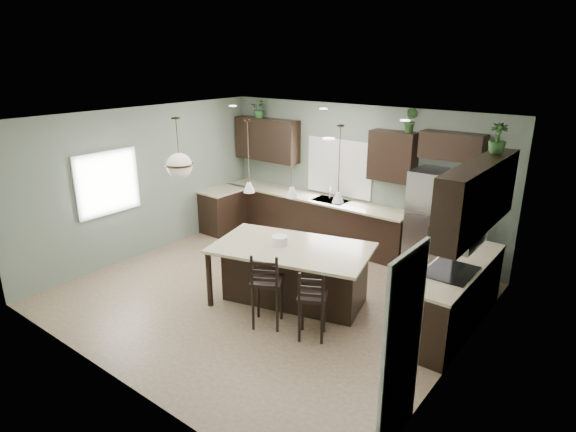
{
  "coord_description": "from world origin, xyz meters",
  "views": [
    {
      "loc": [
        4.52,
        -5.33,
        3.68
      ],
      "look_at": [
        0.1,
        0.4,
        1.25
      ],
      "focal_mm": 30.0,
      "sensor_mm": 36.0,
      "label": 1
    }
  ],
  "objects_px": {
    "bar_stool_right": "(312,303)",
    "plant_back_left": "(260,109)",
    "kitchen_island": "(292,275)",
    "refrigerator": "(437,223)",
    "serving_dish": "(280,241)",
    "bar_stool_center": "(267,289)"
  },
  "relations": [
    {
      "from": "bar_stool_right",
      "to": "plant_back_left",
      "type": "xyz_separation_m",
      "value": [
        -3.59,
        3.14,
        2.08
      ]
    },
    {
      "from": "kitchen_island",
      "to": "bar_stool_right",
      "type": "xyz_separation_m",
      "value": [
        0.82,
        -0.63,
        0.05
      ]
    },
    {
      "from": "bar_stool_right",
      "to": "kitchen_island",
      "type": "bearing_deg",
      "value": 114.48
    },
    {
      "from": "refrigerator",
      "to": "plant_back_left",
      "type": "distance_m",
      "value": 4.42
    },
    {
      "from": "kitchen_island",
      "to": "serving_dish",
      "type": "relative_size",
      "value": 9.83
    },
    {
      "from": "refrigerator",
      "to": "kitchen_island",
      "type": "distance_m",
      "value": 2.76
    },
    {
      "from": "refrigerator",
      "to": "serving_dish",
      "type": "relative_size",
      "value": 7.71
    },
    {
      "from": "refrigerator",
      "to": "serving_dish",
      "type": "height_order",
      "value": "refrigerator"
    },
    {
      "from": "serving_dish",
      "to": "bar_stool_center",
      "type": "distance_m",
      "value": 0.89
    },
    {
      "from": "plant_back_left",
      "to": "kitchen_island",
      "type": "bearing_deg",
      "value": -42.23
    },
    {
      "from": "kitchen_island",
      "to": "plant_back_left",
      "type": "height_order",
      "value": "plant_back_left"
    },
    {
      "from": "bar_stool_center",
      "to": "kitchen_island",
      "type": "bearing_deg",
      "value": 71.6
    },
    {
      "from": "bar_stool_center",
      "to": "bar_stool_right",
      "type": "bearing_deg",
      "value": -18.97
    },
    {
      "from": "plant_back_left",
      "to": "serving_dish",
      "type": "bearing_deg",
      "value": -44.89
    },
    {
      "from": "refrigerator",
      "to": "bar_stool_right",
      "type": "xyz_separation_m",
      "value": [
        -0.51,
        -3.01,
        -0.41
      ]
    },
    {
      "from": "kitchen_island",
      "to": "bar_stool_right",
      "type": "distance_m",
      "value": 1.04
    },
    {
      "from": "serving_dish",
      "to": "refrigerator",
      "type": "bearing_deg",
      "value": 57.8
    },
    {
      "from": "bar_stool_center",
      "to": "plant_back_left",
      "type": "xyz_separation_m",
      "value": [
        -2.9,
        3.26,
        2.02
      ]
    },
    {
      "from": "kitchen_island",
      "to": "refrigerator",
      "type": "bearing_deg",
      "value": 45.8
    },
    {
      "from": "kitchen_island",
      "to": "plant_back_left",
      "type": "bearing_deg",
      "value": 122.9
    },
    {
      "from": "bar_stool_right",
      "to": "refrigerator",
      "type": "bearing_deg",
      "value": 52.34
    },
    {
      "from": "refrigerator",
      "to": "kitchen_island",
      "type": "xyz_separation_m",
      "value": [
        -1.33,
        -2.37,
        -0.46
      ]
    }
  ]
}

